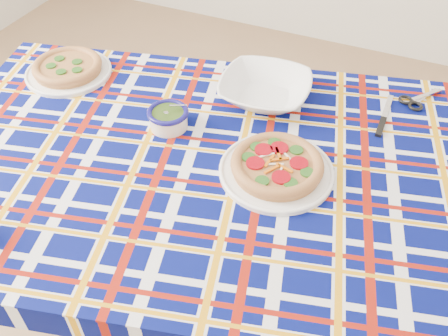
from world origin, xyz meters
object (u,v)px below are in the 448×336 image
at_px(dining_table, 214,182).
at_px(serving_bowl, 265,90).
at_px(pesto_bowl, 168,117).
at_px(main_focaccia_plate, 277,165).

xyz_separation_m(dining_table, serving_bowl, (0.02, 0.31, 0.11)).
relative_size(dining_table, pesto_bowl, 14.74).
xyz_separation_m(main_focaccia_plate, serving_bowl, (-0.14, 0.28, 0.00)).
relative_size(main_focaccia_plate, pesto_bowl, 2.59).
bearing_deg(pesto_bowl, dining_table, -25.00).
height_order(dining_table, pesto_bowl, pesto_bowl).
relative_size(dining_table, main_focaccia_plate, 5.69).
bearing_deg(main_focaccia_plate, dining_table, -171.29).
xyz_separation_m(dining_table, main_focaccia_plate, (0.16, 0.02, 0.10)).
relative_size(dining_table, serving_bowl, 6.38).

